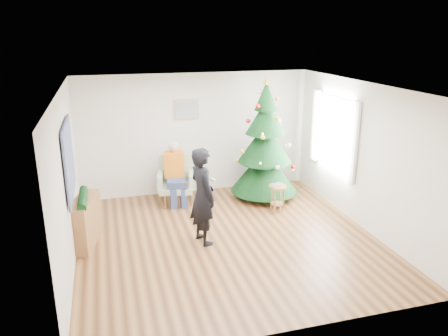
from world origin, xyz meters
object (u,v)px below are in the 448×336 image
object	(u,v)px
armchair	(176,186)
christmas_tree	(265,145)
stool	(277,198)
standing_man	(203,196)
console	(85,222)

from	to	relation	value
armchair	christmas_tree	bearing A→B (deg)	5.63
christmas_tree	stool	size ratio (longest dim) A/B	4.79
standing_man	armchair	bearing A→B (deg)	-11.45
standing_man	console	world-z (taller)	standing_man
christmas_tree	stool	world-z (taller)	christmas_tree
christmas_tree	armchair	xyz separation A→B (m)	(-1.87, 0.17, -0.79)
stool	armchair	xyz separation A→B (m)	(-1.85, 1.00, 0.09)
armchair	console	bearing A→B (deg)	-130.10
christmas_tree	armchair	bearing A→B (deg)	174.84
stool	console	xyz separation A→B (m)	(-3.62, -0.43, 0.13)
christmas_tree	stool	distance (m)	1.21
armchair	console	distance (m)	2.28
armchair	console	size ratio (longest dim) A/B	0.98
console	standing_man	bearing A→B (deg)	0.71
armchair	standing_man	bearing A→B (deg)	-75.08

